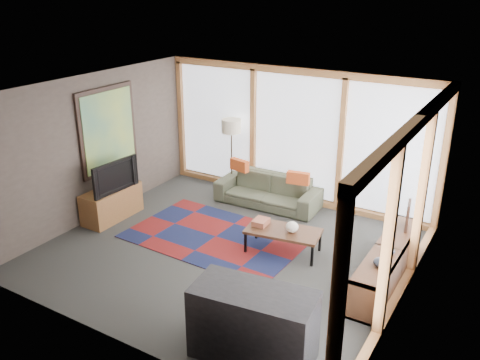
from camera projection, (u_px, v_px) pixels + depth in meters
The scene contains 17 objects.
ground at pixel (227, 251), 8.15m from camera, with size 5.50×5.50×0.00m, color #2F2F2C.
room_envelope at pixel (273, 156), 7.79m from camera, with size 5.52×5.02×2.62m.
rug at pixel (216, 237), 8.61m from camera, with size 2.90×1.86×0.01m, color maroon.
sofa at pixel (268, 191), 9.74m from camera, with size 2.00×0.78×0.58m, color #3E4030.
pillow_left at pixel (239, 165), 9.90m from camera, with size 0.41×0.12×0.22m, color #C04A1D.
pillow_right at pixel (298, 178), 9.25m from camera, with size 0.42×0.12×0.23m, color #C04A1D.
floor_lamp at pixel (232, 157), 10.14m from camera, with size 0.39×0.39×1.54m, color #302419, non-canonical shape.
coffee_table at pixel (283, 241), 8.08m from camera, with size 1.16×0.58×0.39m, color #361811, non-canonical shape.
book_stack at pixel (261, 222), 8.16m from camera, with size 0.22×0.27×0.09m, color brown.
vase at pixel (292, 227), 7.91m from camera, with size 0.20×0.20×0.18m, color beige.
bookshelf at pixel (387, 264), 7.24m from camera, with size 0.41×2.25×0.56m, color #361811, non-canonical shape.
bowl_a at pixel (382, 262), 6.65m from camera, with size 0.22×0.22×0.11m, color black.
bowl_b at pixel (389, 251), 6.96m from camera, with size 0.16×0.16×0.08m, color black.
shelf_picture at pixel (408, 215), 7.60m from camera, with size 0.04×0.33×0.43m, color black.
tv_console at pixel (112, 203), 9.21m from camera, with size 0.48×1.14×0.57m, color brown.
television at pixel (112, 175), 8.93m from camera, with size 0.99×0.13×0.57m, color black.
bar_counter at pixel (253, 324), 5.74m from camera, with size 1.39×0.65×0.88m, color black.
Camera 1 is at (3.86, -6.03, 4.07)m, focal length 38.00 mm.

